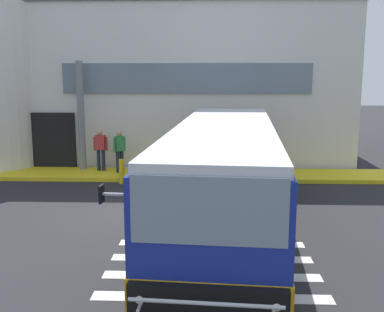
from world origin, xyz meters
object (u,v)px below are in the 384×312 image
entry_support_column (81,116)px  passenger_near_column (101,148)px  bus_main_foreground (224,176)px  passenger_by_doorway (120,149)px  safety_bollard_yellow (122,171)px

entry_support_column → passenger_near_column: size_ratio=2.59×
bus_main_foreground → passenger_by_doorway: (-3.92, 5.80, -0.25)m
passenger_by_doorway → safety_bollard_yellow: passenger_by_doorway is taller
bus_main_foreground → safety_bollard_yellow: size_ratio=12.93×
passenger_by_doorway → passenger_near_column: bearing=159.7°
passenger_by_doorway → bus_main_foreground: bearing=-55.9°
entry_support_column → passenger_near_column: (0.80, -0.23, -1.24)m
passenger_near_column → safety_bollard_yellow: size_ratio=1.86×
entry_support_column → bus_main_foreground: (5.54, -6.33, -0.99)m
passenger_near_column → safety_bollard_yellow: bearing=-54.6°
bus_main_foreground → passenger_near_column: bearing=127.9°
bus_main_foreground → passenger_near_column: size_ratio=6.95×
passenger_near_column → safety_bollard_yellow: 2.03m
bus_main_foreground → entry_support_column: bearing=131.2°
passenger_by_doorway → safety_bollard_yellow: size_ratio=1.86×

